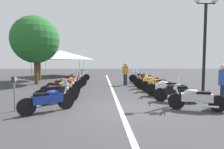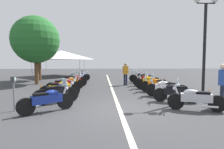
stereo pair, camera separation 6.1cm
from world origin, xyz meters
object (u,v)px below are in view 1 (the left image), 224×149
(traffic_cone_2, at_px, (41,89))
(bystander_0, at_px, (223,81))
(motorcycle_left_row_4, at_px, (69,83))
(motorcycle_right_row_0, at_px, (196,98))
(motorcycle_right_row_4, at_px, (151,82))
(motorcycle_right_row_7, at_px, (140,77))
(motorcycle_left_row_2, at_px, (61,88))
(motorcycle_left_row_8, at_px, (80,76))
(motorcycle_right_row_6, at_px, (144,78))
(motorcycle_right_row_5, at_px, (147,80))
(motorcycle_left_row_6, at_px, (75,79))
(event_tent, at_px, (60,55))
(motorcycle_right_row_2, at_px, (166,88))
(motorcycle_right_row_1, at_px, (176,92))
(traffic_cone_1, at_px, (209,96))
(motorcycle_left_row_3, at_px, (64,85))
(bystander_1, at_px, (125,72))
(motorcycle_right_row_3, at_px, (157,84))
(traffic_cone_0, at_px, (164,81))
(roadside_tree_0, at_px, (38,45))
(roadside_tree_1, at_px, (35,40))
(motorcycle_left_row_0, at_px, (48,100))
(street_lamp_twin_globe, at_px, (205,30))
(parking_meter, at_px, (14,87))
(motorcycle_left_row_7, at_px, (77,77))
(motorcycle_left_row_5, at_px, (74,80))

(traffic_cone_2, bearing_deg, bystander_0, -110.35)
(motorcycle_left_row_4, distance_m, motorcycle_right_row_0, 7.86)
(motorcycle_right_row_4, distance_m, motorcycle_right_row_7, 4.16)
(motorcycle_left_row_2, height_order, bystander_0, bystander_0)
(motorcycle_left_row_8, height_order, motorcycle_right_row_6, motorcycle_right_row_6)
(motorcycle_right_row_5, bearing_deg, motorcycle_right_row_6, -76.03)
(motorcycle_left_row_6, distance_m, event_tent, 9.41)
(motorcycle_left_row_4, relative_size, motorcycle_right_row_0, 0.90)
(motorcycle_left_row_8, height_order, event_tent, event_tent)
(traffic_cone_2, bearing_deg, motorcycle_right_row_2, -98.82)
(motorcycle_left_row_8, relative_size, motorcycle_right_row_6, 0.88)
(motorcycle_right_row_1, relative_size, traffic_cone_1, 3.20)
(motorcycle_left_row_6, distance_m, motorcycle_right_row_5, 5.63)
(motorcycle_left_row_2, height_order, motorcycle_left_row_6, motorcycle_left_row_6)
(motorcycle_left_row_3, xyz_separation_m, bystander_1, (3.35, -4.04, 0.53))
(motorcycle_right_row_3, distance_m, traffic_cone_0, 3.57)
(motorcycle_left_row_3, height_order, event_tent, event_tent)
(motorcycle_left_row_2, relative_size, traffic_cone_2, 3.13)
(roadside_tree_0, bearing_deg, roadside_tree_1, -165.70)
(bystander_1, relative_size, roadside_tree_1, 0.31)
(motorcycle_left_row_0, height_order, traffic_cone_0, motorcycle_left_row_0)
(street_lamp_twin_globe, distance_m, traffic_cone_2, 9.08)
(motorcycle_left_row_3, bearing_deg, motorcycle_right_row_6, 6.88)
(parking_meter, distance_m, traffic_cone_2, 3.48)
(motorcycle_right_row_5, bearing_deg, motorcycle_right_row_2, 111.05)
(street_lamp_twin_globe, relative_size, bystander_0, 2.86)
(traffic_cone_2, distance_m, bystander_0, 8.89)
(motorcycle_left_row_3, xyz_separation_m, motorcycle_right_row_3, (-0.03, -5.48, -0.00))
(motorcycle_left_row_7, xyz_separation_m, traffic_cone_1, (-8.28, -7.04, -0.16))
(motorcycle_right_row_4, height_order, parking_meter, parking_meter)
(event_tent, bearing_deg, motorcycle_right_row_2, -149.31)
(traffic_cone_0, relative_size, bystander_1, 0.36)
(motorcycle_right_row_7, distance_m, bystander_1, 2.68)
(motorcycle_right_row_3, xyz_separation_m, event_tent, (12.69, 8.36, 2.18))
(bystander_0, bearing_deg, roadside_tree_0, -14.68)
(event_tent, bearing_deg, motorcycle_left_row_4, -165.33)
(motorcycle_left_row_7, xyz_separation_m, roadside_tree_0, (2.06, 3.89, 2.92))
(motorcycle_left_row_3, bearing_deg, bystander_1, 10.67)
(motorcycle_left_row_2, distance_m, motorcycle_right_row_6, 7.83)
(bystander_1, bearing_deg, motorcycle_left_row_6, -58.62)
(motorcycle_left_row_3, bearing_deg, motorcycle_left_row_2, -114.97)
(motorcycle_left_row_3, xyz_separation_m, motorcycle_right_row_1, (-2.73, -5.53, -0.02))
(roadside_tree_0, height_order, roadside_tree_1, roadside_tree_1)
(motorcycle_left_row_5, height_order, motorcycle_right_row_7, motorcycle_right_row_7)
(motorcycle_left_row_6, bearing_deg, motorcycle_right_row_2, -73.59)
(motorcycle_left_row_8, bearing_deg, motorcycle_left_row_0, -120.98)
(motorcycle_left_row_5, xyz_separation_m, event_tent, (9.98, 3.07, 2.18))
(motorcycle_left_row_3, xyz_separation_m, traffic_cone_0, (3.18, -7.03, -0.18))
(traffic_cone_1, distance_m, bystander_0, 1.05)
(motorcycle_left_row_0, relative_size, traffic_cone_2, 2.83)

